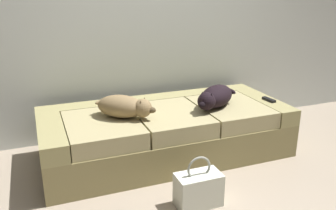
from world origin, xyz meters
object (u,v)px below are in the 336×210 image
Objects in this scene: couch at (166,132)px; handbag at (198,189)px; tv_remote at (269,100)px; dog_dark at (215,97)px; dog_tan at (125,107)px.

couch is 5.76× the size of handbag.
dog_dark is at bearing 172.82° from tv_remote.
tv_remote is (0.57, -0.02, -0.09)m from dog_dark.
dog_tan is 1.39m from tv_remote.
couch is 4.46× the size of dog_tan.
handbag is (0.32, -0.75, -0.41)m from dog_tan.
dog_tan reaches higher than handbag.
dog_dark reaches higher than tv_remote.
dog_dark reaches higher than dog_tan.
tv_remote is at bearing -8.17° from couch.
tv_remote is (0.99, -0.14, 0.23)m from couch.
dog_dark is (0.42, -0.12, 0.32)m from couch.
couch reaches higher than handbag.
dog_tan is at bearing -168.63° from couch.
dog_dark reaches higher than handbag.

